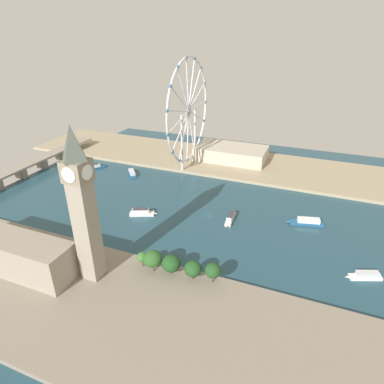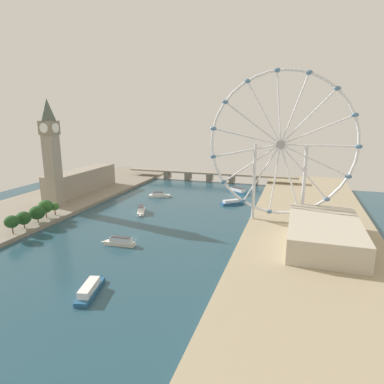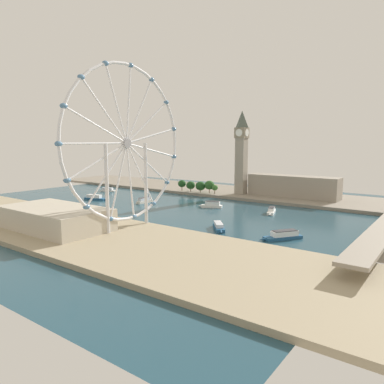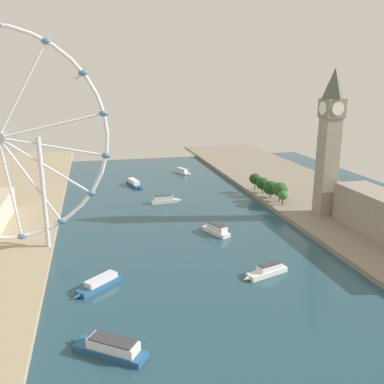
# 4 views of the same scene
# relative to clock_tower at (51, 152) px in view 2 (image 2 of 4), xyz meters

# --- Properties ---
(ground_plane) EXTENTS (403.45, 403.45, 0.00)m
(ground_plane) POSITION_rel_clock_tower_xyz_m (98.37, -39.85, -51.29)
(ground_plane) COLOR #234756
(riverbank_left) EXTENTS (90.00, 520.00, 3.00)m
(riverbank_left) POSITION_rel_clock_tower_xyz_m (-18.36, -39.85, -49.79)
(riverbank_left) COLOR gray
(riverbank_left) RESTS_ON ground_plane
(riverbank_right) EXTENTS (90.00, 520.00, 3.00)m
(riverbank_right) POSITION_rel_clock_tower_xyz_m (215.09, -39.85, -49.79)
(riverbank_right) COLOR tan
(riverbank_right) RESTS_ON ground_plane
(clock_tower) EXTENTS (13.37, 13.37, 92.88)m
(clock_tower) POSITION_rel_clock_tower_xyz_m (0.00, 0.00, 0.00)
(clock_tower) COLOR gray
(clock_tower) RESTS_ON riverbank_left
(parliament_block) EXTENTS (22.00, 96.60, 22.98)m
(parliament_block) POSITION_rel_clock_tower_xyz_m (-12.62, 56.30, -36.80)
(parliament_block) COLOR gray
(parliament_block) RESTS_ON riverbank_left
(tree_row_embankment) EXTENTS (14.45, 53.65, 14.43)m
(tree_row_embankment) POSITION_rel_clock_tower_xyz_m (18.32, -45.84, -40.06)
(tree_row_embankment) COLOR #513823
(tree_row_embankment) RESTS_ON riverbank_left
(ferris_wheel) EXTENTS (107.46, 3.20, 111.56)m
(ferris_wheel) POSITION_rel_clock_tower_xyz_m (190.28, 15.91, 9.29)
(ferris_wheel) COLOR silver
(ferris_wheel) RESTS_ON riverbank_right
(riverside_hall) EXTENTS (43.04, 78.35, 14.76)m
(riverside_hall) POSITION_rel_clock_tower_xyz_m (221.74, -23.15, -40.91)
(riverside_hall) COLOR #BCB29E
(riverside_hall) RESTS_ON riverbank_right
(river_bridge) EXTENTS (215.45, 14.64, 11.37)m
(river_bridge) POSITION_rel_clock_tower_xyz_m (98.37, 164.87, -43.03)
(river_bridge) COLOR gray
(river_bridge) RESTS_ON ground_plane
(tour_boat_0) EXTENTS (24.01, 6.16, 5.85)m
(tour_boat_0) POSITION_rel_clock_tower_xyz_m (96.39, -58.15, -48.83)
(tour_boat_0) COLOR beige
(tour_boat_0) RESTS_ON ground_plane
(tour_boat_1) EXTENTS (24.69, 11.59, 5.54)m
(tour_boat_1) POSITION_rel_clock_tower_xyz_m (70.23, 68.99, -49.11)
(tour_boat_1) COLOR white
(tour_boat_1) RESTS_ON ground_plane
(tour_boat_2) EXTENTS (13.04, 22.98, 6.11)m
(tour_boat_2) POSITION_rel_clock_tower_xyz_m (77.66, 11.41, -48.73)
(tour_boat_2) COLOR white
(tour_boat_2) RESTS_ON ground_plane
(tour_boat_3) EXTENTS (11.85, 29.55, 5.43)m
(tour_boat_3) POSITION_rel_clock_tower_xyz_m (113.16, -115.26, -49.01)
(tour_boat_3) COLOR #235684
(tour_boat_3) RESTS_ON ground_plane
(tour_boat_4) EXTENTS (22.16, 19.56, 4.63)m
(tour_boat_4) POSITION_rel_clock_tower_xyz_m (146.94, 62.85, -49.31)
(tour_boat_4) COLOR #235684
(tour_boat_4) RESTS_ON ground_plane
(tour_boat_6) EXTENTS (27.06, 21.01, 5.73)m
(tour_boat_6) POSITION_rel_clock_tower_xyz_m (144.33, 110.29, -48.87)
(tour_boat_6) COLOR #235684
(tour_boat_6) RESTS_ON ground_plane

